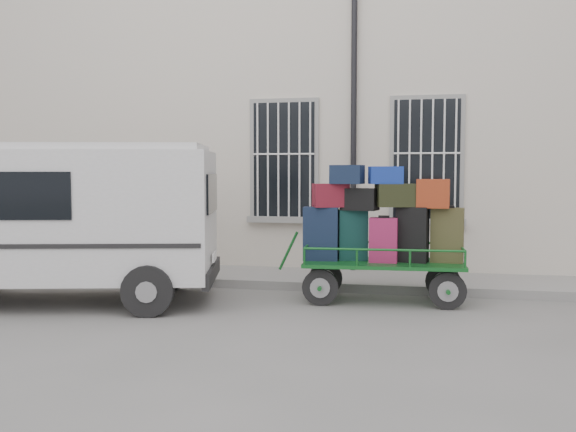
% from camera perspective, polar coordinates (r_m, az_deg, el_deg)
% --- Properties ---
extents(ground, '(80.00, 80.00, 0.00)m').
position_cam_1_polar(ground, '(9.68, -1.76, -8.09)').
color(ground, '#62635E').
rests_on(ground, ground).
extents(building, '(24.00, 5.15, 6.00)m').
position_cam_1_polar(building, '(14.90, 3.24, 7.73)').
color(building, beige).
rests_on(building, ground).
extents(sidewalk, '(24.00, 1.70, 0.15)m').
position_cam_1_polar(sidewalk, '(11.78, 0.77, -5.55)').
color(sidewalk, gray).
rests_on(sidewalk, ground).
extents(luggage_cart, '(2.89, 1.23, 2.12)m').
position_cam_1_polar(luggage_cart, '(10.01, 8.24, -1.30)').
color(luggage_cart, black).
rests_on(luggage_cart, ground).
extents(van, '(5.15, 3.08, 2.43)m').
position_cam_1_polar(van, '(10.43, -19.88, 0.26)').
color(van, silver).
rests_on(van, ground).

